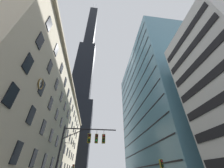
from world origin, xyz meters
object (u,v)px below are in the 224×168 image
at_px(traffic_signal_mast, 86,143).
at_px(traffic_light_near_right, 162,165).
at_px(traffic_light_far_left, 73,168).
at_px(street_lamppost, 64,159).

bearing_deg(traffic_signal_mast, traffic_light_near_right, 17.65).
relative_size(traffic_light_near_right, traffic_light_far_left, 0.95).
xyz_separation_m(traffic_signal_mast, traffic_light_far_left, (-3.31, 18.10, -1.79)).
bearing_deg(street_lamppost, traffic_light_near_right, -31.12).
distance_m(traffic_signal_mast, street_lamppost, 13.46).
height_order(traffic_light_far_left, street_lamppost, street_lamppost).
distance_m(traffic_signal_mast, traffic_light_near_right, 11.33).
bearing_deg(traffic_light_near_right, traffic_signal_mast, -162.35).
xyz_separation_m(traffic_light_far_left, street_lamppost, (-1.35, -5.48, 1.27)).
bearing_deg(street_lamppost, traffic_light_far_left, 76.20).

